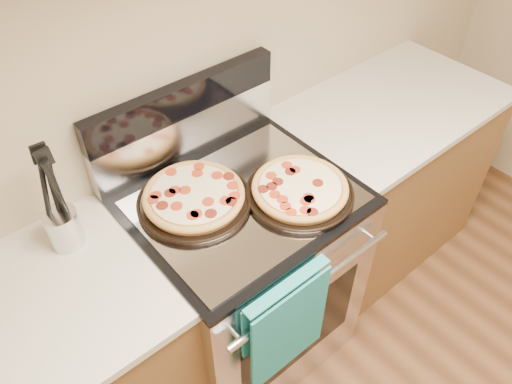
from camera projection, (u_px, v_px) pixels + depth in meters
wall_back at (170, 44)px, 1.62m from camera, size 4.00×0.00×4.00m
range_body at (243, 278)px, 2.05m from camera, size 0.76×0.68×0.90m
oven_window at (299, 334)px, 1.86m from camera, size 0.56×0.01×0.40m
cooktop at (240, 198)px, 1.73m from camera, size 0.76×0.68×0.02m
backsplash_lower at (187, 134)px, 1.83m from camera, size 0.76×0.06×0.18m
backsplash_upper at (183, 99)px, 1.73m from camera, size 0.76×0.06×0.12m
oven_handle at (314, 286)px, 1.60m from camera, size 0.70×0.03×0.03m
dish_towel at (285, 324)px, 1.61m from camera, size 0.32×0.05×0.42m
foil_sheet at (246, 201)px, 1.70m from camera, size 0.70×0.55×0.01m
cabinet_right at (377, 182)px, 2.48m from camera, size 1.00×0.62×0.88m
countertop_right at (394, 106)px, 2.16m from camera, size 1.02×0.64×0.03m
pepperoni_pizza_back at (194, 198)px, 1.67m from camera, size 0.41×0.41×0.05m
pepperoni_pizza_front at (300, 190)px, 1.70m from camera, size 0.44×0.44×0.05m
utensil_crock at (64, 228)px, 1.54m from camera, size 0.12×0.12×0.13m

